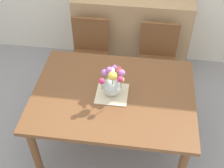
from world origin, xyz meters
TOP-DOWN VIEW (x-y plane):
  - ground_plane at (0.00, 0.00)m, footprint 12.00×12.00m
  - dining_table at (0.00, 0.00)m, footprint 1.42×1.06m
  - chair_left at (-0.39, 0.87)m, footprint 0.42×0.42m
  - chair_right at (0.39, 0.87)m, footprint 0.42×0.42m
  - dresser at (0.06, 1.33)m, footprint 1.40×0.47m
  - placemat at (-0.01, -0.01)m, footprint 0.28×0.28m
  - flower_vase at (-0.01, -0.00)m, footprint 0.21×0.26m

SIDE VIEW (x-z plane):
  - ground_plane at x=0.00m, z-range 0.00..0.00m
  - dresser at x=0.06m, z-range 0.00..1.00m
  - chair_left at x=-0.39m, z-range 0.07..0.97m
  - chair_right at x=0.39m, z-range 0.07..0.97m
  - dining_table at x=0.00m, z-range 0.29..1.05m
  - placemat at x=-0.01m, z-range 0.76..0.77m
  - flower_vase at x=-0.01m, z-range 0.75..1.04m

